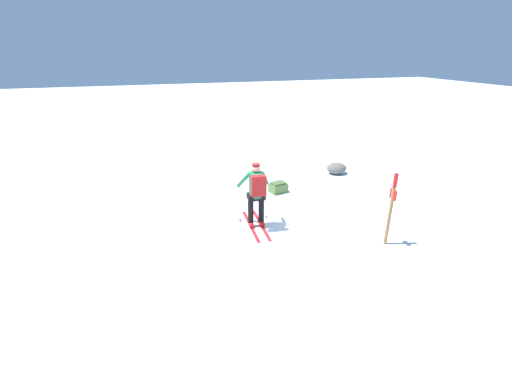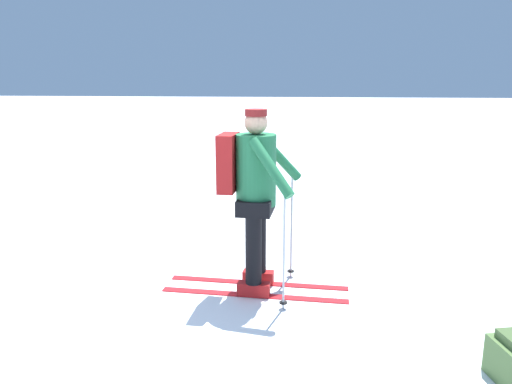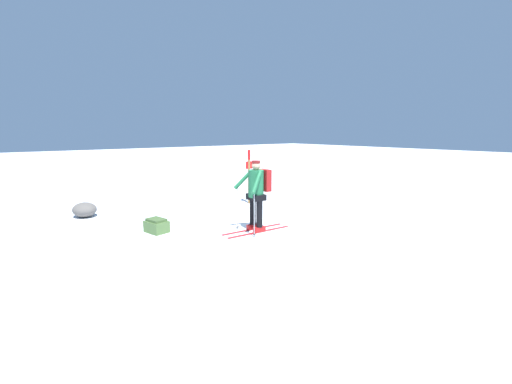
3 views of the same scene
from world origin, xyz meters
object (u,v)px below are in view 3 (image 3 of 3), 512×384
Objects in this scene: trail_marker at (249,172)px; dropped_backpack at (157,226)px; skier at (257,190)px; rock_boulder at (85,210)px.

dropped_backpack is at bearing -71.03° from trail_marker.
trail_marker is at bearing 108.97° from dropped_backpack.
skier is 2.55m from dropped_backpack.
skier is at bearing 55.04° from dropped_backpack.
trail_marker is 2.41× the size of rock_boulder.
dropped_backpack is at bearing 20.50° from rock_boulder.
rock_boulder is (-1.42, -4.77, -0.85)m from trail_marker.
trail_marker reaches higher than skier.
rock_boulder is at bearing -143.84° from skier.
trail_marker is at bearing 146.38° from skier.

